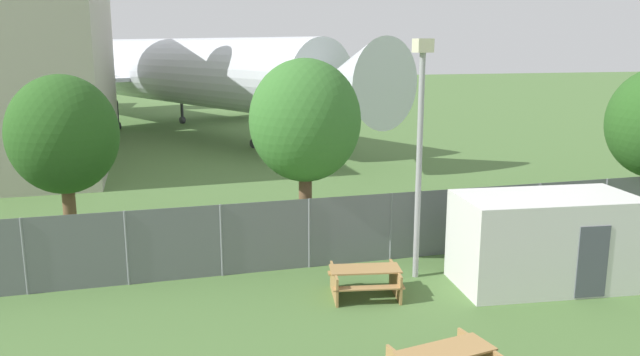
% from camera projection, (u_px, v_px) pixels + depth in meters
% --- Properties ---
extents(perimeter_fence, '(56.07, 0.07, 2.08)m').
position_uv_depth(perimeter_fence, '(391.00, 227.00, 18.80)').
color(perimeter_fence, slate).
rests_on(perimeter_fence, ground).
extents(airplane, '(36.75, 45.15, 13.81)m').
position_uv_depth(airplane, '(157.00, 70.00, 47.94)').
color(airplane, silver).
rests_on(airplane, ground).
extents(portable_cabin, '(4.92, 2.79, 2.49)m').
position_uv_depth(portable_cabin, '(544.00, 240.00, 16.80)').
color(portable_cabin, silver).
rests_on(portable_cabin, ground).
extents(picnic_bench_open_grass, '(2.03, 1.70, 0.76)m').
position_uv_depth(picnic_bench_open_grass, '(365.00, 278.00, 16.16)').
color(picnic_bench_open_grass, '#A37A47').
rests_on(picnic_bench_open_grass, ground).
extents(tree_left_of_cabin, '(3.30, 3.30, 5.56)m').
position_uv_depth(tree_left_of_cabin, '(63.00, 135.00, 18.89)').
color(tree_left_of_cabin, brown).
rests_on(tree_left_of_cabin, ground).
extents(tree_far_right, '(3.32, 3.32, 6.04)m').
position_uv_depth(tree_far_right, '(305.00, 122.00, 18.44)').
color(tree_far_right, brown).
rests_on(tree_far_right, ground).
extents(light_mast, '(0.44, 0.44, 6.57)m').
position_uv_depth(light_mast, '(420.00, 132.00, 16.75)').
color(light_mast, '#99999E').
rests_on(light_mast, ground).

